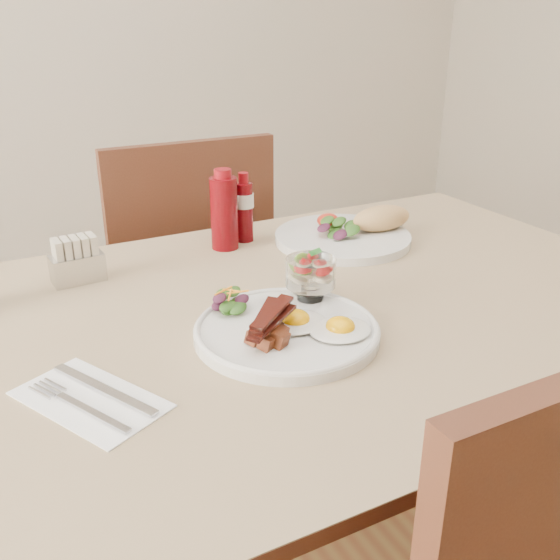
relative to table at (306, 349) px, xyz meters
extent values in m
cylinder|color=#4E2818|center=(0.59, 0.36, -0.31)|extent=(0.06, 0.06, 0.71)
cube|color=#4E2818|center=(0.00, 0.00, 0.07)|extent=(1.30, 0.85, 0.04)
cube|color=#9D7F60|center=(0.00, 0.00, 0.09)|extent=(1.33, 0.88, 0.00)
cylinder|color=#4E2818|center=(-0.18, 0.57, -0.44)|extent=(0.04, 0.04, 0.45)
cylinder|color=#4E2818|center=(0.18, 0.57, -0.44)|extent=(0.04, 0.04, 0.45)
cylinder|color=#4E2818|center=(-0.18, 0.93, -0.44)|extent=(0.04, 0.04, 0.45)
cylinder|color=#4E2818|center=(0.18, 0.93, -0.44)|extent=(0.04, 0.04, 0.45)
cube|color=#4E2818|center=(0.00, 0.75, -0.20)|extent=(0.42, 0.42, 0.03)
cube|color=#4E2818|center=(0.00, 0.55, 0.04)|extent=(0.42, 0.03, 0.46)
cylinder|color=silver|center=(-0.09, -0.09, 0.10)|extent=(0.28, 0.28, 0.02)
ellipsoid|color=silver|center=(-0.02, -0.14, 0.11)|extent=(0.11, 0.10, 0.01)
ellipsoid|color=#FFA805|center=(-0.02, -0.14, 0.12)|extent=(0.04, 0.04, 0.03)
ellipsoid|color=silver|center=(-0.07, -0.09, 0.11)|extent=(0.11, 0.10, 0.01)
ellipsoid|color=#FFA805|center=(-0.07, -0.09, 0.12)|extent=(0.04, 0.04, 0.03)
cube|color=brown|center=(-0.14, -0.11, 0.11)|extent=(0.02, 0.02, 0.02)
cube|color=brown|center=(-0.12, -0.12, 0.12)|extent=(0.03, 0.03, 0.02)
cube|color=brown|center=(-0.14, -0.13, 0.11)|extent=(0.02, 0.02, 0.02)
cube|color=brown|center=(-0.11, -0.10, 0.11)|extent=(0.02, 0.02, 0.02)
cube|color=brown|center=(-0.12, -0.13, 0.12)|extent=(0.03, 0.03, 0.02)
cube|color=brown|center=(-0.15, -0.11, 0.11)|extent=(0.02, 0.02, 0.02)
cube|color=brown|center=(-0.12, -0.11, 0.13)|extent=(0.02, 0.02, 0.02)
cube|color=brown|center=(-0.13, -0.12, 0.13)|extent=(0.02, 0.02, 0.02)
cube|color=#47120B|center=(-0.13, -0.11, 0.13)|extent=(0.09, 0.08, 0.01)
cube|color=#47120B|center=(-0.12, -0.12, 0.14)|extent=(0.09, 0.07, 0.01)
cube|color=#47120B|center=(-0.13, -0.11, 0.14)|extent=(0.08, 0.09, 0.01)
cube|color=#47120B|center=(-0.12, -0.11, 0.15)|extent=(0.09, 0.07, 0.01)
ellipsoid|color=#1D4A13|center=(-0.14, 0.00, 0.11)|extent=(0.04, 0.03, 0.01)
ellipsoid|color=#1D4A13|center=(-0.12, 0.01, 0.11)|extent=(0.03, 0.02, 0.01)
ellipsoid|color=#3A1227|center=(-0.15, 0.01, 0.11)|extent=(0.03, 0.02, 0.01)
ellipsoid|color=#1D4A13|center=(-0.13, -0.02, 0.12)|extent=(0.04, 0.03, 0.01)
ellipsoid|color=#1D4A13|center=(-0.15, -0.01, 0.12)|extent=(0.03, 0.02, 0.01)
ellipsoid|color=#3A1227|center=(-0.12, 0.00, 0.12)|extent=(0.03, 0.02, 0.01)
ellipsoid|color=#1D4A13|center=(-0.14, 0.02, 0.13)|extent=(0.03, 0.02, 0.01)
ellipsoid|color=#1D4A13|center=(-0.13, 0.02, 0.13)|extent=(0.03, 0.02, 0.01)
ellipsoid|color=#3A1227|center=(-0.16, 0.00, 0.13)|extent=(0.03, 0.02, 0.01)
cylinder|color=orange|center=(-0.13, 0.00, 0.14)|extent=(0.02, 0.03, 0.01)
cylinder|color=orange|center=(-0.15, 0.01, 0.14)|extent=(0.03, 0.01, 0.01)
cylinder|color=orange|center=(-0.13, 0.00, 0.14)|extent=(0.03, 0.02, 0.01)
cylinder|color=orange|center=(-0.14, -0.01, 0.14)|extent=(0.02, 0.03, 0.01)
cylinder|color=white|center=(0.00, -0.02, 0.11)|extent=(0.04, 0.04, 0.01)
cylinder|color=white|center=(0.00, -0.02, 0.12)|extent=(0.02, 0.02, 0.01)
cylinder|color=white|center=(0.00, -0.02, 0.15)|extent=(0.08, 0.08, 0.05)
cylinder|color=beige|center=(-0.01, -0.01, 0.14)|extent=(0.02, 0.02, 0.01)
cylinder|color=beige|center=(0.01, -0.02, 0.15)|extent=(0.02, 0.02, 0.01)
cylinder|color=beige|center=(0.00, 0.00, 0.15)|extent=(0.02, 0.02, 0.01)
cylinder|color=#88C63C|center=(-0.01, 0.00, 0.16)|extent=(0.03, 0.03, 0.01)
cone|color=red|center=(0.01, -0.03, 0.17)|extent=(0.02, 0.02, 0.02)
cone|color=red|center=(-0.02, -0.02, 0.17)|extent=(0.02, 0.02, 0.02)
cone|color=red|center=(0.00, 0.00, 0.18)|extent=(0.02, 0.02, 0.02)
ellipsoid|color=#318A33|center=(0.00, -0.02, 0.18)|extent=(0.02, 0.01, 0.00)
ellipsoid|color=#318A33|center=(0.01, -0.02, 0.19)|extent=(0.02, 0.01, 0.00)
cylinder|color=silver|center=(0.22, 0.23, 0.10)|extent=(0.29, 0.29, 0.02)
ellipsoid|color=#1D4A13|center=(0.20, 0.22, 0.11)|extent=(0.05, 0.04, 0.01)
ellipsoid|color=#1D4A13|center=(0.22, 0.25, 0.12)|extent=(0.05, 0.04, 0.01)
ellipsoid|color=#3A1227|center=(0.19, 0.20, 0.12)|extent=(0.04, 0.04, 0.01)
ellipsoid|color=#1D4A13|center=(0.22, 0.20, 0.12)|extent=(0.05, 0.04, 0.01)
ellipsoid|color=#1D4A13|center=(0.24, 0.23, 0.12)|extent=(0.04, 0.03, 0.01)
ellipsoid|color=#3A1227|center=(0.17, 0.23, 0.13)|extent=(0.04, 0.03, 0.01)
ellipsoid|color=#1D4A13|center=(0.22, 0.24, 0.13)|extent=(0.04, 0.04, 0.01)
ellipsoid|color=#1D4A13|center=(0.19, 0.25, 0.13)|extent=(0.04, 0.03, 0.01)
ellipsoid|color=red|center=(0.21, 0.27, 0.12)|extent=(0.05, 0.04, 0.03)
ellipsoid|color=tan|center=(0.31, 0.22, 0.13)|extent=(0.15, 0.11, 0.05)
cylinder|color=#560409|center=(-0.02, 0.31, 0.16)|extent=(0.07, 0.07, 0.15)
cylinder|color=maroon|center=(-0.02, 0.31, 0.25)|extent=(0.04, 0.04, 0.02)
cylinder|color=#560409|center=(0.04, 0.33, 0.15)|extent=(0.04, 0.04, 0.13)
cylinder|color=silver|center=(0.04, 0.33, 0.18)|extent=(0.04, 0.04, 0.03)
cylinder|color=maroon|center=(0.04, 0.33, 0.22)|extent=(0.02, 0.02, 0.02)
cube|color=#B8B9BD|center=(-0.32, 0.27, 0.11)|extent=(0.09, 0.06, 0.05)
cube|color=tan|center=(-0.35, 0.27, 0.14)|extent=(0.01, 0.04, 0.06)
cube|color=tan|center=(-0.34, 0.27, 0.14)|extent=(0.01, 0.04, 0.06)
cube|color=tan|center=(-0.32, 0.27, 0.14)|extent=(0.01, 0.04, 0.06)
cube|color=tan|center=(-0.31, 0.27, 0.14)|extent=(0.01, 0.04, 0.06)
cube|color=tan|center=(-0.29, 0.28, 0.14)|extent=(0.01, 0.04, 0.06)
cube|color=white|center=(-0.39, -0.12, 0.09)|extent=(0.19, 0.23, 0.00)
cube|color=#B8B9BD|center=(-0.37, -0.11, 0.09)|extent=(0.10, 0.17, 0.00)
cube|color=#B8B9BD|center=(-0.39, -0.16, 0.09)|extent=(0.07, 0.12, 0.00)
cube|color=#B8B9BD|center=(-0.44, -0.08, 0.09)|extent=(0.02, 0.04, 0.00)
cube|color=#B8B9BD|center=(-0.43, -0.08, 0.09)|extent=(0.02, 0.04, 0.00)
cube|color=#B8B9BD|center=(-0.43, -0.08, 0.09)|extent=(0.02, 0.04, 0.00)
cube|color=#B8B9BD|center=(-0.42, -0.07, 0.09)|extent=(0.02, 0.04, 0.00)
camera|label=1|loc=(-0.48, -0.82, 0.54)|focal=40.00mm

